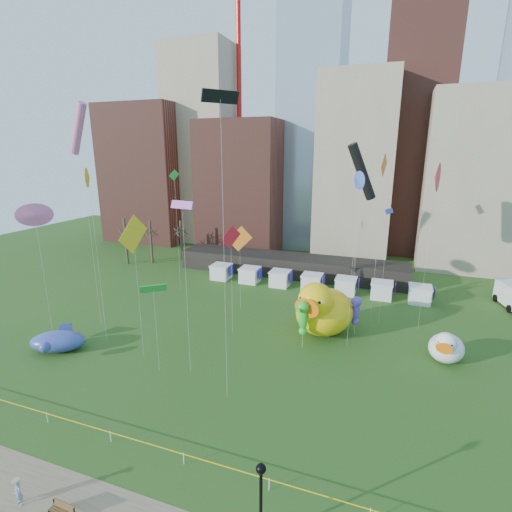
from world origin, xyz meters
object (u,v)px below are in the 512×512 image
at_px(seahorse_purple, 356,308).
at_px(big_duck, 323,309).
at_px(small_duck, 446,347).
at_px(seahorse_green, 303,315).
at_px(lamppost, 261,494).
at_px(park_bench, 63,510).
at_px(whale_inflatable, 59,340).
at_px(woman, 18,493).

bearing_deg(seahorse_purple, big_duck, -157.35).
bearing_deg(small_duck, seahorse_green, -157.74).
bearing_deg(lamppost, park_bench, -167.33).
distance_m(big_duck, park_bench, 29.48).
bearing_deg(seahorse_green, lamppost, -66.20).
bearing_deg(big_duck, lamppost, -71.37).
bearing_deg(park_bench, seahorse_green, 72.60).
relative_size(small_duck, lamppost, 0.95).
bearing_deg(seahorse_purple, small_duck, -14.59).
bearing_deg(whale_inflatable, woman, -74.90).
bearing_deg(seahorse_green, big_duck, 87.60).
distance_m(small_duck, seahorse_green, 14.28).
xyz_separation_m(small_duck, park_bench, (-22.30, -25.96, -1.15)).
height_order(big_duck, whale_inflatable, big_duck).
bearing_deg(seahorse_purple, park_bench, -111.01).
bearing_deg(park_bench, small_duck, 51.33).
height_order(lamppost, woman, lamppost).
xyz_separation_m(big_duck, park_bench, (-9.71, -27.71, -2.60)).
bearing_deg(seahorse_green, seahorse_purple, 63.13).
bearing_deg(seahorse_green, park_bench, -93.07).
height_order(small_duck, woman, small_duck).
distance_m(seahorse_purple, lamppost, 26.51).
bearing_deg(small_duck, park_bench, -117.39).
bearing_deg(seahorse_green, small_duck, 25.30).
bearing_deg(park_bench, whale_inflatable, 138.64).
relative_size(seahorse_purple, woman, 2.73).
relative_size(small_duck, seahorse_green, 0.91).
xyz_separation_m(small_duck, lamppost, (-11.15, -23.45, 1.54)).
height_order(seahorse_purple, lamppost, lamppost).
bearing_deg(big_duck, whale_inflatable, -137.37).
bearing_deg(woman, seahorse_purple, 76.09).
distance_m(whale_inflatable, woman, 19.54).
distance_m(seahorse_purple, whale_inflatable, 32.17).
relative_size(seahorse_purple, lamppost, 0.90).
bearing_deg(small_duck, lamppost, -102.15).
height_order(big_duck, small_duck, big_duck).
bearing_deg(woman, seahorse_green, 79.83).
relative_size(big_duck, woman, 5.56).
bearing_deg(big_duck, park_bench, -93.96).
bearing_deg(lamppost, seahorse_purple, 85.51).
height_order(park_bench, woman, woman).
xyz_separation_m(lamppost, woman, (-14.16, -2.80, -2.28)).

